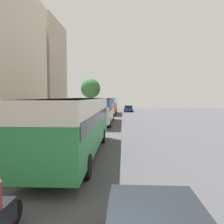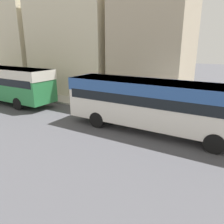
% 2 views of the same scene
% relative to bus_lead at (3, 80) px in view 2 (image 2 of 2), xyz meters
% --- Properties ---
extents(building_corner, '(6.56, 9.88, 10.07)m').
position_rel_bus_lead_xyz_m(building_corner, '(-7.56, -7.56, 2.99)').
color(building_corner, beige).
rests_on(building_corner, ground_plane).
extents(building_midblock, '(5.06, 9.41, 11.06)m').
position_rel_bus_lead_xyz_m(building_midblock, '(-6.81, 2.87, 3.49)').
color(building_midblock, beige).
rests_on(building_midblock, ground_plane).
extents(building_far_terrace, '(6.04, 6.31, 11.19)m').
position_rel_bus_lead_xyz_m(building_far_terrace, '(-7.30, 11.46, 3.55)').
color(building_far_terrace, '#BCAD93').
rests_on(building_far_terrace, ground_plane).
extents(bus_lead, '(2.52, 11.01, 3.16)m').
position_rel_bus_lead_xyz_m(bus_lead, '(0.00, 0.00, 0.00)').
color(bus_lead, '#2D8447').
rests_on(bus_lead, ground_plane).
extents(bus_following, '(2.66, 11.04, 3.03)m').
position_rel_bus_lead_xyz_m(bus_following, '(-0.07, 14.52, -0.07)').
color(bus_following, silver).
rests_on(bus_following, ground_plane).
extents(pedestrian_near_curb, '(0.34, 0.34, 1.73)m').
position_rel_bus_lead_xyz_m(pedestrian_near_curb, '(-3.36, 12.76, -1.00)').
color(pedestrian_near_curb, '#232838').
rests_on(pedestrian_near_curb, sidewalk).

